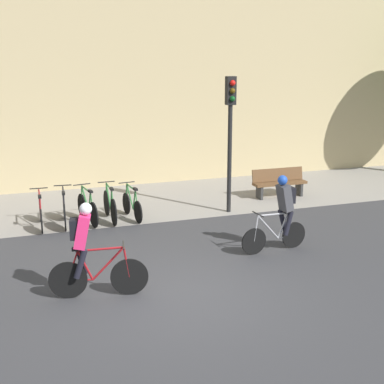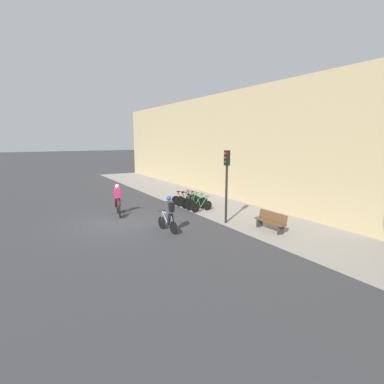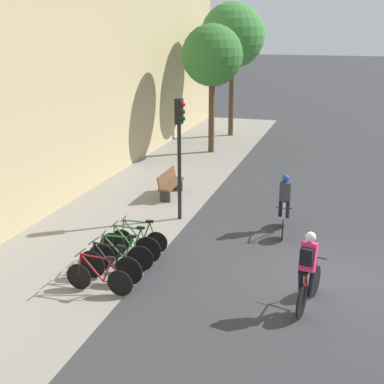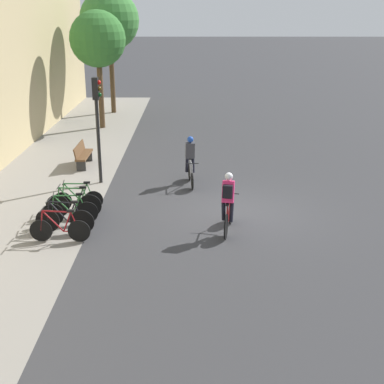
% 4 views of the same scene
% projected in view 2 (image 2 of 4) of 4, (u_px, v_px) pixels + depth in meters
% --- Properties ---
extents(ground, '(200.00, 200.00, 0.00)m').
position_uv_depth(ground, '(118.00, 222.00, 15.79)').
color(ground, '#333335').
extents(kerb_strip, '(44.00, 4.50, 0.01)m').
position_uv_depth(kerb_strip, '(221.00, 208.00, 19.19)').
color(kerb_strip, gray).
rests_on(kerb_strip, ground).
extents(building_facade, '(44.00, 0.60, 7.65)m').
position_uv_depth(building_facade, '(253.00, 147.00, 19.80)').
color(building_facade, tan).
rests_on(building_facade, ground).
extents(cyclist_pink, '(1.78, 0.56, 1.79)m').
position_uv_depth(cyclist_pink, '(118.00, 199.00, 17.24)').
color(cyclist_pink, black).
rests_on(cyclist_pink, ground).
extents(cyclist_grey, '(1.67, 0.48, 1.75)m').
position_uv_depth(cyclist_grey, '(169.00, 213.00, 13.98)').
color(cyclist_grey, black).
rests_on(cyclist_grey, ground).
extents(parked_bike_0, '(0.46, 1.67, 0.94)m').
position_uv_depth(parked_bike_0, '(183.00, 199.00, 20.13)').
color(parked_bike_0, black).
rests_on(parked_bike_0, ground).
extents(parked_bike_1, '(0.46, 1.69, 0.98)m').
position_uv_depth(parked_bike_1, '(187.00, 200.00, 19.62)').
color(parked_bike_1, black).
rests_on(parked_bike_1, ground).
extents(parked_bike_2, '(0.46, 1.64, 0.97)m').
position_uv_depth(parked_bike_2, '(192.00, 202.00, 19.11)').
color(parked_bike_2, black).
rests_on(parked_bike_2, ground).
extents(parked_bike_3, '(0.46, 1.68, 0.99)m').
position_uv_depth(parked_bike_3, '(197.00, 203.00, 18.60)').
color(parked_bike_3, black).
rests_on(parked_bike_3, ground).
extents(parked_bike_4, '(0.46, 1.56, 0.93)m').
position_uv_depth(parked_bike_4, '(202.00, 205.00, 18.10)').
color(parked_bike_4, black).
rests_on(parked_bike_4, ground).
extents(traffic_light_pole, '(0.26, 0.30, 3.78)m').
position_uv_depth(traffic_light_pole, '(227.00, 173.00, 15.26)').
color(traffic_light_pole, black).
rests_on(traffic_light_pole, ground).
extents(bench, '(1.74, 0.44, 0.89)m').
position_uv_depth(bench, '(271.00, 221.00, 14.35)').
color(bench, brown).
rests_on(bench, ground).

